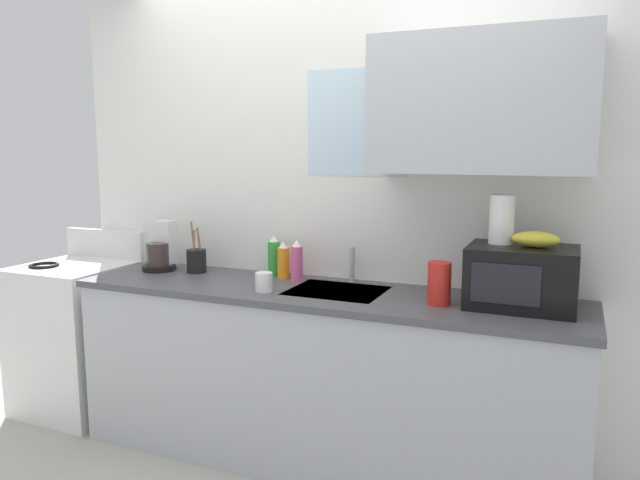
% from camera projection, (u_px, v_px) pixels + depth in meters
% --- Properties ---
extents(kitchen_wall_assembly, '(3.32, 0.42, 2.50)m').
position_uv_depth(kitchen_wall_assembly, '(367.00, 195.00, 3.12)').
color(kitchen_wall_assembly, white).
rests_on(kitchen_wall_assembly, ground).
extents(counter_unit, '(2.55, 0.63, 0.90)m').
position_uv_depth(counter_unit, '(320.00, 375.00, 3.03)').
color(counter_unit, '#B2B7BC').
rests_on(counter_unit, ground).
extents(sink_faucet, '(0.03, 0.03, 0.18)m').
position_uv_depth(sink_faucet, '(352.00, 264.00, 3.14)').
color(sink_faucet, '#B2B5BA').
rests_on(sink_faucet, counter_unit).
extents(stove_range, '(0.60, 0.60, 1.08)m').
position_uv_depth(stove_range, '(77.00, 336.00, 3.66)').
color(stove_range, white).
rests_on(stove_range, ground).
extents(microwave, '(0.46, 0.35, 0.27)m').
position_uv_depth(microwave, '(521.00, 277.00, 2.62)').
color(microwave, black).
rests_on(microwave, counter_unit).
extents(banana_bunch, '(0.20, 0.11, 0.07)m').
position_uv_depth(banana_bunch, '(536.00, 239.00, 2.58)').
color(banana_bunch, gold).
rests_on(banana_bunch, microwave).
extents(paper_towel_roll, '(0.11, 0.11, 0.22)m').
position_uv_depth(paper_towel_roll, '(502.00, 219.00, 2.67)').
color(paper_towel_roll, white).
rests_on(paper_towel_roll, microwave).
extents(coffee_maker, '(0.19, 0.21, 0.28)m').
position_uv_depth(coffee_maker, '(162.00, 252.00, 3.45)').
color(coffee_maker, black).
rests_on(coffee_maker, counter_unit).
extents(dish_soap_bottle_pink, '(0.07, 0.07, 0.22)m').
position_uv_depth(dish_soap_bottle_pink, '(297.00, 261.00, 3.16)').
color(dish_soap_bottle_pink, '#E55999').
rests_on(dish_soap_bottle_pink, counter_unit).
extents(dish_soap_bottle_orange, '(0.07, 0.07, 0.20)m').
position_uv_depth(dish_soap_bottle_orange, '(283.00, 261.00, 3.22)').
color(dish_soap_bottle_orange, orange).
rests_on(dish_soap_bottle_orange, counter_unit).
extents(dish_soap_bottle_green, '(0.07, 0.07, 0.22)m').
position_uv_depth(dish_soap_bottle_green, '(274.00, 257.00, 3.29)').
color(dish_soap_bottle_green, green).
rests_on(dish_soap_bottle_green, counter_unit).
extents(cereal_canister, '(0.10, 0.10, 0.19)m').
position_uv_depth(cereal_canister, '(439.00, 284.00, 2.67)').
color(cereal_canister, red).
rests_on(cereal_canister, counter_unit).
extents(mug_white, '(0.08, 0.08, 0.09)m').
position_uv_depth(mug_white, '(264.00, 282.00, 2.92)').
color(mug_white, white).
rests_on(mug_white, counter_unit).
extents(utensil_crock, '(0.11, 0.11, 0.29)m').
position_uv_depth(utensil_crock, '(196.00, 260.00, 3.38)').
color(utensil_crock, black).
rests_on(utensil_crock, counter_unit).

